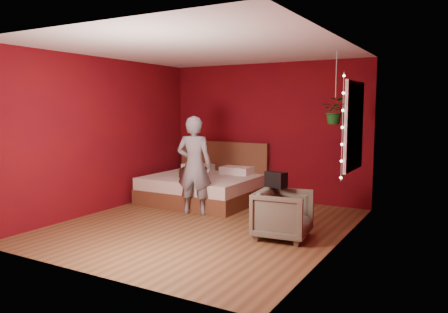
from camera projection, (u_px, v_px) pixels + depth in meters
floor at (204, 225)px, 6.57m from camera, size 4.50×4.50×0.00m
room_walls at (203, 113)px, 6.38m from camera, size 4.04×4.54×2.62m
window at (354, 126)px, 6.21m from camera, size 0.05×0.97×1.27m
fairy_lights at (342, 127)px, 5.77m from camera, size 0.04×0.04×1.45m
bed at (204, 186)px, 8.24m from camera, size 1.96×1.67×1.08m
person at (194, 166)px, 7.15m from camera, size 0.67×0.52×1.63m
armchair at (283, 214)px, 5.88m from camera, size 0.80×0.78×0.66m
handbag at (276, 180)px, 6.07m from camera, size 0.34×0.24×0.22m
throw_pillow at (193, 172)px, 8.06m from camera, size 0.58×0.58×0.16m
hanging_plant at (335, 111)px, 6.61m from camera, size 0.37×0.32×1.09m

